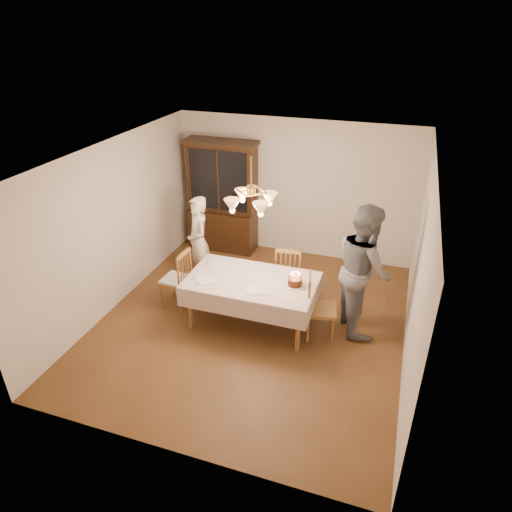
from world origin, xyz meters
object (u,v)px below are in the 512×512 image
(chair_far_side, at_px, (289,275))
(elderly_woman, at_px, (199,241))
(dining_table, at_px, (252,284))
(china_hutch, at_px, (223,198))
(birthday_cake, at_px, (295,282))

(chair_far_side, distance_m, elderly_woman, 1.65)
(dining_table, bearing_deg, elderly_woman, 145.44)
(dining_table, distance_m, elderly_woman, 1.52)
(china_hutch, distance_m, chair_far_side, 2.33)
(dining_table, bearing_deg, china_hutch, 121.31)
(chair_far_side, height_order, elderly_woman, elderly_woman)
(china_hutch, bearing_deg, birthday_cake, -47.81)
(chair_far_side, relative_size, elderly_woman, 0.63)
(dining_table, distance_m, china_hutch, 2.66)
(elderly_woman, xyz_separation_m, birthday_cake, (1.89, -0.83, 0.03))
(chair_far_side, bearing_deg, elderly_woman, 178.41)
(dining_table, distance_m, chair_far_side, 0.92)
(birthday_cake, bearing_deg, elderly_woman, 156.41)
(dining_table, height_order, china_hutch, china_hutch)
(chair_far_side, xyz_separation_m, elderly_woman, (-1.61, 0.04, 0.35))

